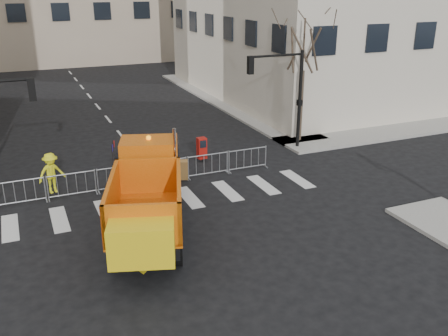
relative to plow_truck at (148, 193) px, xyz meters
name	(u,v)px	position (x,y,z in m)	size (l,w,h in m)	color
ground	(225,262)	(1.73, -2.97, -1.61)	(120.00, 120.00, 0.00)	black
sidewalk_back	(155,175)	(1.73, 5.53, -1.54)	(64.00, 5.00, 0.15)	gray
traffic_light_right	(300,101)	(10.23, 6.53, 1.09)	(0.18, 0.18, 5.40)	black
crowd_barriers	(143,174)	(0.98, 4.63, -1.06)	(12.60, 0.60, 1.10)	#9EA0A5
street_tree	(302,78)	(10.93, 7.53, 2.14)	(3.00, 3.00, 7.50)	#382B21
plow_truck	(148,193)	(0.00, 0.00, 0.00)	(5.24, 9.66, 3.63)	black
cop_a	(141,173)	(0.75, 4.03, -0.78)	(0.61, 0.40, 1.67)	black
cop_b	(151,170)	(1.11, 3.78, -0.60)	(0.99, 0.77, 2.03)	black
cop_c	(134,172)	(0.40, 4.03, -0.68)	(1.10, 0.46, 1.87)	black
worker	(51,173)	(-2.92, 5.05, -0.57)	(1.16, 0.67, 1.79)	yellow
newspaper_box	(202,148)	(4.59, 6.69, -0.91)	(0.45, 0.40, 1.10)	#A8130C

